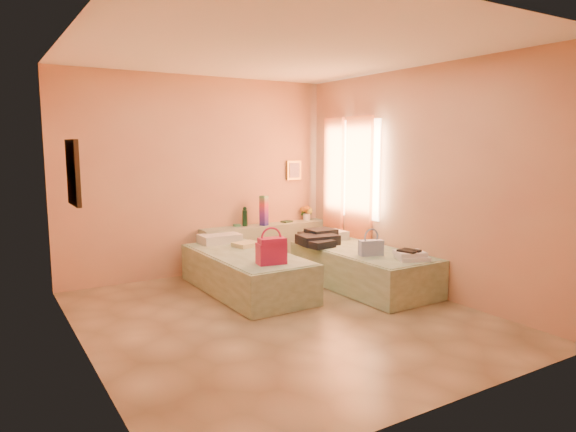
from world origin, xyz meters
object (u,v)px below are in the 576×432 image
bed_left (246,272)px  blue_handbag (371,248)px  flower_vase (307,212)px  bed_right (362,268)px  magenta_handbag (271,251)px  headboard_ledge (266,246)px  towel_stack (412,256)px  green_book (287,221)px  water_bottle (245,217)px

bed_left → blue_handbag: size_ratio=6.83×
blue_handbag → flower_vase: bearing=97.4°
bed_right → blue_handbag: bearing=-114.4°
magenta_handbag → flower_vase: bearing=56.0°
headboard_ledge → bed_right: size_ratio=1.02×
flower_vase → headboard_ledge: bearing=-176.0°
headboard_ledge → blue_handbag: blue_handbag is taller
bed_left → towel_stack: towel_stack is taller
green_book → blue_handbag: size_ratio=0.55×
bed_right → towel_stack: bearing=-82.1°
bed_left → green_book: (1.26, 1.07, 0.41)m
headboard_ledge → towel_stack: (0.64, -2.41, 0.23)m
headboard_ledge → green_book: green_book is taller
headboard_ledge → flower_vase: 0.91m
headboard_ledge → blue_handbag: (0.38, -1.97, 0.27)m
bed_right → magenta_handbag: 1.47m
headboard_ledge → water_bottle: water_bottle is taller
green_book → flower_vase: flower_vase is taller
headboard_ledge → magenta_handbag: (-0.89, -1.72, 0.33)m
bed_left → water_bottle: bearing=63.0°
bed_right → flower_vase: (0.26, 1.70, 0.54)m
headboard_ledge → bed_right: headboard_ledge is taller
headboard_ledge → bed_left: size_ratio=1.02×
bed_left → water_bottle: size_ratio=7.42×
headboard_ledge → green_book: 0.51m
magenta_handbag → blue_handbag: magenta_handbag is taller
flower_vase → towel_stack: 2.48m
water_bottle → green_book: water_bottle is taller
magenta_handbag → headboard_ledge: bearing=72.0°
headboard_ledge → water_bottle: 0.57m
towel_stack → bed_left: bearing=137.9°
bed_left → bed_right: (1.39, -0.60, 0.00)m
headboard_ledge → towel_stack: size_ratio=5.86×
water_bottle → magenta_handbag: (-0.56, -1.77, -0.13)m
water_bottle → blue_handbag: water_bottle is taller
headboard_ledge → towel_stack: headboard_ledge is taller
bed_right → water_bottle: size_ratio=7.42×
blue_handbag → towel_stack: bearing=-41.5°
bed_left → towel_stack: bearing=-42.8°
blue_handbag → water_bottle: bearing=128.1°
water_bottle → towel_stack: water_bottle is taller
flower_vase → towel_stack: size_ratio=0.79×
green_book → blue_handbag: blue_handbag is taller
magenta_handbag → towel_stack: size_ratio=0.93×
headboard_ledge → bed_right: 1.73m
bed_right → flower_vase: 1.80m
flower_vase → magenta_handbag: size_ratio=0.85×
water_bottle → headboard_ledge: bearing=-7.1°
water_bottle → green_book: size_ratio=1.67×
bed_left → blue_handbag: blue_handbag is taller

